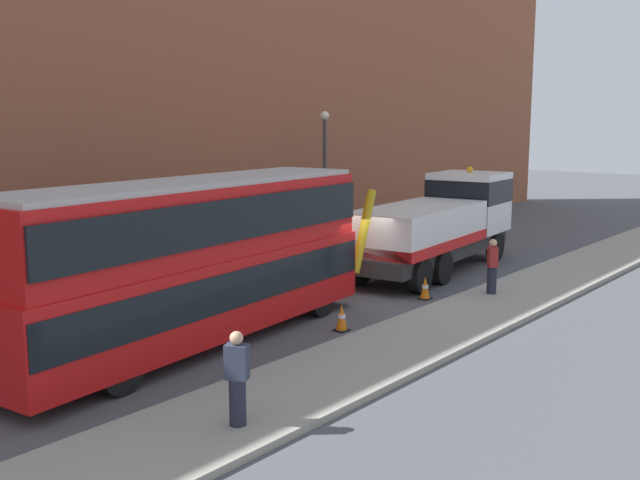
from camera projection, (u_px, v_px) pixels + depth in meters
ground_plane at (344, 297)px, 22.78m from camera, size 120.00×120.00×0.00m
near_kerb at (464, 318)px, 20.13m from camera, size 60.00×2.80×0.15m
building_facade at (174, 47)px, 26.36m from camera, size 60.00×1.50×16.00m
recovery_tow_truck at (439, 223)px, 26.72m from camera, size 10.23×3.49×3.67m
double_decker_bus at (194, 255)px, 17.65m from camera, size 11.19×3.60×4.06m
pedestrian_onlooker at (237, 380)px, 12.76m from camera, size 0.41×0.47×1.71m
pedestrian_bystander at (492, 267)px, 22.53m from camera, size 0.47×0.46×1.71m
traffic_cone_near_bus at (342, 318)px, 19.11m from camera, size 0.36×0.36×0.72m
traffic_cone_midway at (425, 288)px, 22.50m from camera, size 0.36×0.36×0.72m
street_lamp at (325, 169)px, 30.27m from camera, size 0.36×0.36×5.83m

